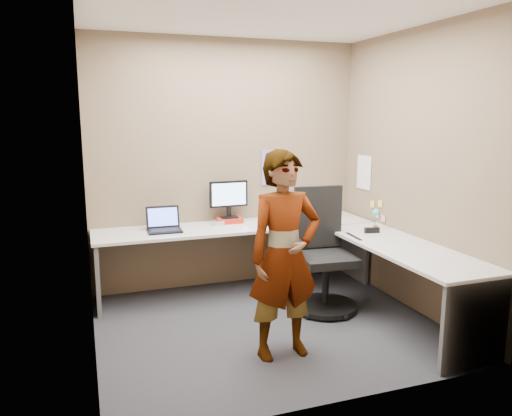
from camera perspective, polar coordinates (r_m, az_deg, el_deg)
name	(u,v)px	position (r m, az deg, el deg)	size (l,w,h in m)	color
ground	(268,326)	(4.67, 1.40, -13.30)	(3.00, 3.00, 0.00)	#25252A
wall_back	(227,165)	(5.53, -3.31, 4.98)	(3.00, 3.00, 0.00)	brown
wall_right	(415,172)	(5.03, 17.73, 3.93)	(2.70, 2.70, 0.00)	brown
wall_left	(85,187)	(4.02, -18.93, 2.30)	(2.70, 2.70, 0.00)	brown
ceiling	(270,13)	(4.34, 1.57, 21.35)	(3.00, 3.00, 0.00)	white
desk	(296,249)	(4.96, 4.59, -4.64)	(2.98, 2.58, 0.73)	silver
paper_ream	(229,220)	(5.46, -3.07, -1.40)	(0.27, 0.19, 0.05)	#B52012
monitor	(229,196)	(5.42, -3.14, 1.37)	(0.43, 0.13, 0.40)	black
laptop	(164,225)	(5.15, -10.49, -1.89)	(0.34, 0.29, 0.24)	black
trackball_mouse	(218,223)	(5.35, -4.37, -1.67)	(0.12, 0.08, 0.07)	#B7B7BC
origami	(245,227)	(5.11, -1.30, -2.19)	(0.10, 0.10, 0.06)	white
stapler	(372,230)	(5.11, 13.11, -2.49)	(0.15, 0.04, 0.06)	black
flower	(376,216)	(5.25, 13.54, -0.87)	(0.07, 0.07, 0.22)	brown
calendar_purple	(274,167)	(5.70, 2.07, 4.65)	(0.30, 0.01, 0.40)	#846BB7
calendar_white	(364,172)	(5.77, 12.24, 4.00)	(0.01, 0.28, 0.38)	white
sticky_note_a	(380,204)	(5.52, 14.01, 0.48)	(0.01, 0.07, 0.07)	#F2E059
sticky_note_b	(377,215)	(5.59, 13.67, -0.74)	(0.01, 0.07, 0.07)	pink
sticky_note_c	(383,219)	(5.49, 14.33, -1.18)	(0.01, 0.07, 0.07)	pink
sticky_note_d	(372,204)	(5.65, 13.16, 0.44)	(0.01, 0.07, 0.07)	#F2E059
office_chair	(323,261)	(4.95, 7.71, -6.02)	(0.63, 0.62, 1.18)	black
person	(285,255)	(3.89, 3.29, -5.44)	(0.60, 0.39, 1.64)	#999399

